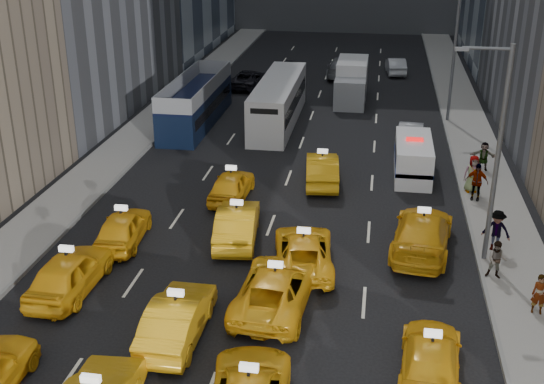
% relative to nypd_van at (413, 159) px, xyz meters
% --- Properties ---
extents(sidewalk_west, '(3.00, 90.00, 0.15)m').
position_rel_nypd_van_xyz_m(sidewalk_west, '(-17.13, 3.53, -0.89)').
color(sidewalk_west, gray).
rests_on(sidewalk_west, ground).
extents(sidewalk_east, '(3.00, 90.00, 0.15)m').
position_rel_nypd_van_xyz_m(sidewalk_east, '(3.87, 3.53, -0.89)').
color(sidewalk_east, gray).
rests_on(sidewalk_east, ground).
extents(curb_west, '(0.15, 90.00, 0.18)m').
position_rel_nypd_van_xyz_m(curb_west, '(-15.68, 3.53, -0.87)').
color(curb_west, slate).
rests_on(curb_west, ground).
extents(curb_east, '(0.15, 90.00, 0.18)m').
position_rel_nypd_van_xyz_m(curb_east, '(2.42, 3.53, -0.87)').
color(curb_east, slate).
rests_on(curb_east, ground).
extents(streetlight_near, '(2.15, 0.22, 9.00)m').
position_rel_nypd_van_xyz_m(streetlight_near, '(2.56, -9.47, 3.96)').
color(streetlight_near, '#595B60').
rests_on(streetlight_near, ground).
extents(streetlight_far, '(2.15, 0.22, 9.00)m').
position_rel_nypd_van_xyz_m(streetlight_far, '(2.56, 10.53, 3.96)').
color(streetlight_far, '#595B60').
rests_on(streetlight_far, ground).
extents(taxi_8, '(2.02, 4.79, 1.62)m').
position_rel_nypd_van_xyz_m(taxi_8, '(-13.23, -14.46, -0.16)').
color(taxi_8, '#E7A213').
rests_on(taxi_8, ground).
extents(taxi_9, '(1.66, 4.73, 1.56)m').
position_rel_nypd_van_xyz_m(taxi_9, '(-8.33, -16.74, -0.19)').
color(taxi_9, '#E7A213').
rests_on(taxi_9, ground).
extents(taxi_10, '(2.89, 5.62, 1.52)m').
position_rel_nypd_van_xyz_m(taxi_10, '(-5.36, -14.23, -0.21)').
color(taxi_10, '#E7A213').
rests_on(taxi_10, ground).
extents(taxi_11, '(2.21, 4.71, 1.33)m').
position_rel_nypd_van_xyz_m(taxi_11, '(0.04, -17.43, -0.30)').
color(taxi_11, '#E7A213').
rests_on(taxi_11, ground).
extents(taxi_12, '(2.06, 4.41, 1.46)m').
position_rel_nypd_van_xyz_m(taxi_12, '(-12.69, -10.24, -0.23)').
color(taxi_12, '#E7A213').
rests_on(taxi_12, ground).
extents(taxi_13, '(2.23, 5.01, 1.60)m').
position_rel_nypd_van_xyz_m(taxi_13, '(-7.84, -9.19, -0.17)').
color(taxi_13, '#E7A213').
rests_on(taxi_13, ground).
extents(taxi_14, '(2.99, 5.33, 1.41)m').
position_rel_nypd_van_xyz_m(taxi_14, '(-4.69, -11.09, -0.26)').
color(taxi_14, '#E7A213').
rests_on(taxi_14, ground).
extents(taxi_15, '(3.08, 6.02, 1.67)m').
position_rel_nypd_van_xyz_m(taxi_15, '(0.12, -8.91, -0.13)').
color(taxi_15, '#E7A213').
rests_on(taxi_15, ground).
extents(taxi_16, '(1.85, 4.30, 1.45)m').
position_rel_nypd_van_xyz_m(taxi_16, '(-9.06, -4.74, -0.24)').
color(taxi_16, '#E7A213').
rests_on(taxi_16, ground).
extents(taxi_17, '(2.16, 4.93, 1.58)m').
position_rel_nypd_van_xyz_m(taxi_17, '(-4.78, -1.93, -0.18)').
color(taxi_17, '#E7A213').
rests_on(taxi_17, ground).
extents(nypd_van, '(2.25, 5.09, 2.14)m').
position_rel_nypd_van_xyz_m(nypd_van, '(0.00, 0.00, 0.00)').
color(nypd_van, white).
rests_on(nypd_van, ground).
extents(double_decker, '(2.60, 10.79, 3.13)m').
position_rel_nypd_van_xyz_m(double_decker, '(-14.10, 7.40, 0.58)').
color(double_decker, black).
rests_on(double_decker, ground).
extents(city_bus, '(3.57, 11.61, 2.95)m').
position_rel_nypd_van_xyz_m(city_bus, '(-8.68, 8.46, 0.49)').
color(city_bus, silver).
rests_on(city_bus, ground).
extents(box_truck, '(2.94, 6.67, 2.95)m').
position_rel_nypd_van_xyz_m(box_truck, '(-4.13, 14.93, 0.48)').
color(box_truck, silver).
rests_on(box_truck, ground).
extents(misc_car_0, '(1.76, 4.30, 1.39)m').
position_rel_nypd_van_xyz_m(misc_car_0, '(0.03, 5.41, -0.27)').
color(misc_car_0, '#B9BAC1').
rests_on(misc_car_0, ground).
extents(misc_car_1, '(2.95, 5.34, 1.41)m').
position_rel_nypd_van_xyz_m(misc_car_1, '(-12.47, 17.68, -0.26)').
color(misc_car_1, black).
rests_on(misc_car_1, ground).
extents(misc_car_2, '(2.47, 5.75, 1.65)m').
position_rel_nypd_van_xyz_m(misc_car_2, '(-5.32, 22.78, -0.14)').
color(misc_car_2, slate).
rests_on(misc_car_2, ground).
extents(misc_car_3, '(2.38, 4.69, 1.53)m').
position_rel_nypd_van_xyz_m(misc_car_3, '(-9.64, 21.77, -0.20)').
color(misc_car_3, black).
rests_on(misc_car_3, ground).
extents(misc_car_4, '(1.90, 4.43, 1.42)m').
position_rel_nypd_van_xyz_m(misc_car_4, '(-0.74, 24.44, -0.26)').
color(misc_car_4, '#A9ABB1').
rests_on(misc_car_4, ground).
extents(pedestrian_0, '(0.59, 0.43, 1.52)m').
position_rel_nypd_van_xyz_m(pedestrian_0, '(4.03, -13.42, -0.05)').
color(pedestrian_0, gray).
rests_on(pedestrian_0, sidewalk_east).
extents(pedestrian_1, '(0.81, 0.52, 1.56)m').
position_rel_nypd_van_xyz_m(pedestrian_1, '(2.88, -11.07, -0.03)').
color(pedestrian_1, gray).
rests_on(pedestrian_1, sidewalk_east).
extents(pedestrian_2, '(1.26, 0.83, 1.81)m').
position_rel_nypd_van_xyz_m(pedestrian_2, '(3.18, -8.65, 0.09)').
color(pedestrian_2, gray).
rests_on(pedestrian_2, sidewalk_east).
extents(pedestrian_3, '(1.19, 0.74, 1.89)m').
position_rel_nypd_van_xyz_m(pedestrian_3, '(2.97, -3.25, 0.13)').
color(pedestrian_3, gray).
rests_on(pedestrian_3, sidewalk_east).
extents(pedestrian_4, '(1.00, 0.63, 1.92)m').
position_rel_nypd_van_xyz_m(pedestrian_4, '(2.90, -2.20, 0.15)').
color(pedestrian_4, gray).
rests_on(pedestrian_4, sidewalk_east).
extents(pedestrian_5, '(1.52, 0.71, 1.58)m').
position_rel_nypd_van_xyz_m(pedestrian_5, '(3.85, 1.10, -0.02)').
color(pedestrian_5, gray).
rests_on(pedestrian_5, sidewalk_east).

